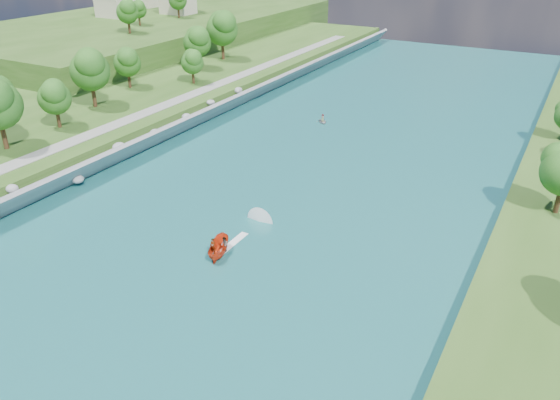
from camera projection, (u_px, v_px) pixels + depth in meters
The scene contains 9 objects.
ground at pixel (161, 287), 55.10m from camera, with size 260.00×260.00×0.00m, color #2D5119.
river_water at pixel (262, 207), 70.70m from camera, with size 55.00×240.00×0.10m, color #17595A.
berm_west at pixel (7, 131), 91.63m from camera, with size 45.00×240.00×3.50m, color #2D5119.
ridge_west at pixel (153, 31), 163.09m from camera, with size 60.00×120.00×9.00m, color #2D5119.
riprap_bank at pixel (108, 159), 80.42m from camera, with size 4.01×236.00×4.05m.
riverside_path at pixel (79, 139), 83.23m from camera, with size 3.00×200.00×0.10m, color gray.
trees_ridge at pixel (164, 3), 150.74m from camera, with size 16.57×43.56×10.08m.
motorboat at pixel (224, 244), 60.72m from camera, with size 3.60×19.32×2.15m.
raft at pixel (323, 121), 100.70m from camera, with size 3.09×3.16×1.63m.
Camera 1 is at (32.49, -33.78, 32.56)m, focal length 35.00 mm.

